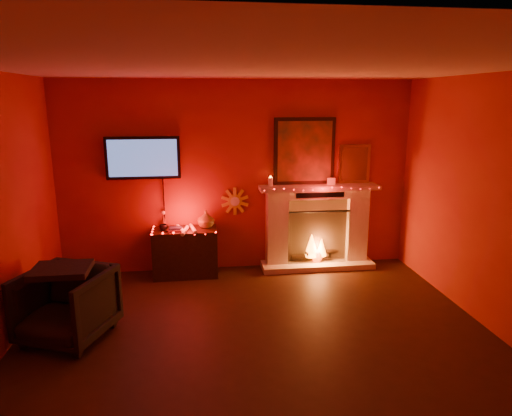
{
  "coord_description": "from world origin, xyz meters",
  "views": [
    {
      "loc": [
        -0.59,
        -3.88,
        2.43
      ],
      "look_at": [
        0.15,
        1.7,
        1.08
      ],
      "focal_mm": 32.0,
      "sensor_mm": 36.0,
      "label": 1
    }
  ],
  "objects": [
    {
      "name": "sunburst_clock",
      "position": [
        -0.05,
        2.48,
        1.0
      ],
      "size": [
        0.4,
        0.03,
        0.4
      ],
      "color": "gold",
      "rests_on": "room"
    },
    {
      "name": "tv",
      "position": [
        -1.3,
        2.45,
        1.65
      ],
      "size": [
        1.0,
        0.07,
        1.24
      ],
      "color": "black",
      "rests_on": "room"
    },
    {
      "name": "room",
      "position": [
        0.0,
        0.0,
        1.35
      ],
      "size": [
        5.0,
        5.0,
        5.0
      ],
      "color": "black",
      "rests_on": "ground"
    },
    {
      "name": "armchair",
      "position": [
        -1.95,
        0.64,
        0.37
      ],
      "size": [
        1.05,
        1.06,
        0.75
      ],
      "primitive_type": "imported",
      "rotation": [
        0.0,
        0.0,
        -0.39
      ],
      "color": "black",
      "rests_on": "floor"
    },
    {
      "name": "console_table",
      "position": [
        -0.76,
        2.26,
        0.37
      ],
      "size": [
        0.88,
        0.57,
        0.92
      ],
      "color": "black",
      "rests_on": "floor"
    },
    {
      "name": "fireplace",
      "position": [
        1.14,
        2.39,
        0.72
      ],
      "size": [
        1.72,
        0.4,
        2.18
      ],
      "color": "beige",
      "rests_on": "floor"
    }
  ]
}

